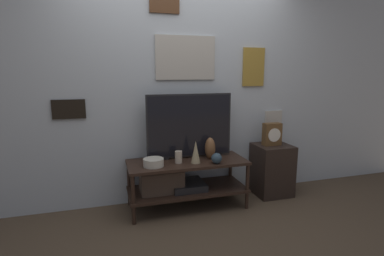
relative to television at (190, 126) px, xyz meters
The scene contains 12 objects.
ground_plane 0.98m from the television, 98.15° to the right, with size 12.00×12.00×0.00m, color #4C3D2D.
wall_back 0.51m from the television, 105.96° to the left, with size 6.40×0.08×2.70m.
media_console 0.59m from the television, 145.47° to the right, with size 1.27×0.51×0.53m.
television is the anchor object (origin of this frame).
vase_urn_stoneware 0.33m from the television, 27.48° to the right, with size 0.11×0.12×0.24m.
vase_slim_bronze 0.32m from the television, 88.35° to the right, with size 0.10×0.10×0.24m.
vase_round_glass 0.47m from the television, 54.07° to the right, with size 0.11×0.11×0.11m.
vase_wide_bowl 0.58m from the television, 156.23° to the right, with size 0.21×0.21×0.08m.
candle_jar 0.38m from the television, 136.75° to the right, with size 0.08×0.08×0.13m.
decorative_bust 0.44m from the television, 162.50° to the left, with size 0.10×0.10×0.16m.
side_table 1.17m from the television, ahead, with size 0.42×0.40×0.61m.
mantel_clock 1.01m from the television, ahead, with size 0.21×0.11×0.26m.
Camera 1 is at (-0.84, -2.69, 1.47)m, focal length 28.00 mm.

